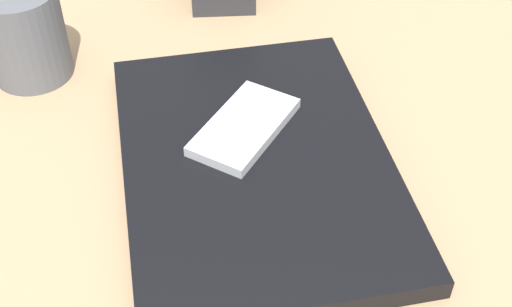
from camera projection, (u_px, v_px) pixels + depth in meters
desk_surface at (207, 201)px, 60.32cm from camera, size 120.00×80.00×3.00cm
laptop_closed at (256, 162)px, 60.36cm from camera, size 37.06×30.37×1.90cm
cell_phone_on_laptop at (244, 126)px, 61.61cm from camera, size 12.32×9.96×1.12cm
pen_cup at (25, 34)px, 68.21cm from camera, size 7.99×7.99×9.48cm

